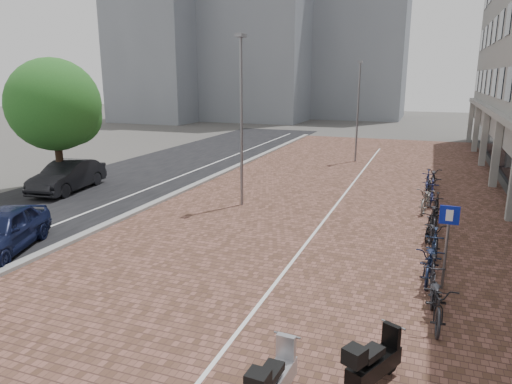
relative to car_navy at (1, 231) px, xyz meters
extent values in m
plane|color=#474442|center=(6.50, -0.86, -0.69)|extent=(140.00, 140.00, 0.00)
cube|color=brown|center=(8.50, 11.14, -0.68)|extent=(14.50, 42.00, 0.04)
cube|color=black|center=(-2.50, 11.14, -0.69)|extent=(8.00, 50.00, 0.03)
cube|color=gray|center=(1.40, 11.14, -0.62)|extent=(0.35, 42.00, 0.14)
cube|color=white|center=(-0.50, 11.14, -0.67)|extent=(0.12, 44.00, 0.00)
cube|color=white|center=(8.70, 11.14, -0.66)|extent=(0.10, 30.00, 0.00)
cube|color=#959591|center=(15.30, 15.14, 1.01)|extent=(0.35, 0.35, 3.40)
cube|color=#959591|center=(15.30, 21.14, 1.01)|extent=(0.35, 0.35, 3.40)
cube|color=#959591|center=(15.30, 27.14, 1.01)|extent=(0.35, 0.35, 3.40)
cube|color=#959591|center=(15.30, 33.14, 1.01)|extent=(0.35, 0.35, 3.40)
cube|color=gray|center=(2.50, 54.14, 12.31)|extent=(12.00, 10.00, 26.00)
cube|color=gray|center=(-19.50, 41.14, 9.31)|extent=(10.00, 10.00, 20.00)
imported|color=black|center=(0.00, 0.00, 0.00)|extent=(2.94, 4.38, 1.39)
imported|color=black|center=(-3.84, 7.10, 0.03)|extent=(2.12, 4.57, 1.45)
cylinder|color=slate|center=(12.80, 1.95, 0.34)|extent=(0.07, 0.07, 2.06)
cube|color=#0B1A94|center=(12.80, 1.92, 1.32)|extent=(0.47, 0.04, 0.47)
cylinder|color=slate|center=(4.93, 7.63, 2.76)|extent=(0.12, 0.12, 6.90)
cylinder|color=gray|center=(7.80, 19.92, 2.42)|extent=(0.12, 0.12, 6.23)
cylinder|color=#382619|center=(-4.27, 7.14, 0.67)|extent=(0.35, 0.35, 2.72)
sphere|color=#23571E|center=(-4.27, 7.14, 3.38)|extent=(4.27, 4.27, 4.27)
sphere|color=#23571E|center=(-3.78, 7.72, 2.80)|extent=(2.72, 2.72, 2.72)
imported|color=black|center=(12.65, 0.14, -0.17)|extent=(0.78, 2.00, 1.04)
imported|color=#222227|center=(12.54, 1.29, -0.17)|extent=(0.51, 1.75, 1.05)
imported|color=black|center=(12.47, 2.44, -0.17)|extent=(0.80, 2.01, 1.04)
imported|color=#142038|center=(12.57, 3.59, -0.17)|extent=(0.58, 1.77, 1.05)
imported|color=black|center=(12.55, 4.74, -0.17)|extent=(0.91, 2.04, 1.04)
imported|color=black|center=(12.48, 5.89, -0.17)|extent=(0.81, 1.81, 1.05)
imported|color=#232228|center=(12.58, 7.04, -0.17)|extent=(0.73, 1.99, 1.04)
imported|color=black|center=(12.64, 8.19, -0.17)|extent=(0.66, 1.79, 1.05)
imported|color=#64605B|center=(12.29, 9.34, -0.17)|extent=(0.98, 2.05, 1.04)
imported|color=#16193D|center=(12.48, 10.49, -0.17)|extent=(0.51, 1.75, 1.05)
imported|color=black|center=(12.43, 11.64, -0.17)|extent=(0.86, 2.02, 1.04)
imported|color=#161B3C|center=(12.27, 12.79, -0.17)|extent=(0.57, 1.77, 1.05)
imported|color=black|center=(12.54, 13.94, -0.17)|extent=(0.74, 1.99, 1.04)
camera|label=1|loc=(12.18, -9.98, 4.61)|focal=32.53mm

